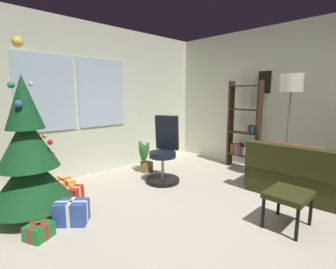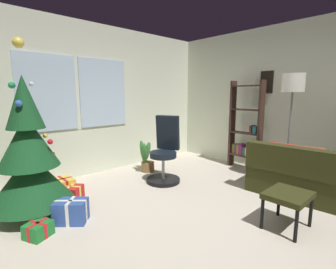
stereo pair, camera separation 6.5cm
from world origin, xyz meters
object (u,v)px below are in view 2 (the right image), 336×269
at_px(office_chair, 165,156).
at_px(gift_box_red, 71,193).
at_px(bookshelf, 246,131).
at_px(potted_plant, 146,158).
at_px(holiday_tree, 29,159).
at_px(footstool, 288,198).
at_px(gift_box_gold, 63,187).
at_px(gift_box_green, 38,230).
at_px(floor_lamp, 292,92).
at_px(gift_box_blue, 71,211).

bearing_deg(office_chair, gift_box_red, 166.77).
bearing_deg(office_chair, bookshelf, -18.27).
bearing_deg(potted_plant, holiday_tree, -168.38).
relative_size(office_chair, potted_plant, 1.79).
distance_m(gift_box_red, office_chair, 1.54).
bearing_deg(footstool, gift_box_gold, 119.89).
relative_size(gift_box_green, potted_plant, 0.49).
relative_size(gift_box_red, potted_plant, 0.61).
distance_m(gift_box_gold, floor_lamp, 3.73).
xyz_separation_m(gift_box_green, gift_box_gold, (0.58, 0.88, 0.05)).
xyz_separation_m(gift_box_green, potted_plant, (2.17, 0.97, 0.19)).
height_order(gift_box_green, potted_plant, potted_plant).
distance_m(gift_box_red, bookshelf, 3.30).
xyz_separation_m(holiday_tree, gift_box_red, (0.50, 0.13, -0.61)).
relative_size(footstool, gift_box_gold, 1.52).
bearing_deg(gift_box_green, footstool, -39.23).
bearing_deg(footstool, potted_plant, 87.49).
relative_size(gift_box_blue, office_chair, 0.38).
bearing_deg(gift_box_green, potted_plant, 24.16).
xyz_separation_m(gift_box_green, floor_lamp, (3.42, -1.13, 1.41)).
xyz_separation_m(footstool, gift_box_red, (-1.44, 2.36, -0.25)).
bearing_deg(footstool, floor_lamp, 21.92).
distance_m(holiday_tree, office_chair, 2.00).
bearing_deg(bookshelf, potted_plant, 142.65).
bearing_deg(gift_box_blue, office_chair, 8.97).
relative_size(footstool, gift_box_red, 1.29).
height_order(gift_box_red, gift_box_gold, gift_box_gold).
xyz_separation_m(gift_box_red, gift_box_gold, (-0.03, 0.20, 0.03)).
distance_m(footstool, gift_box_green, 2.67).
bearing_deg(gift_box_gold, gift_box_blue, -104.70).
bearing_deg(office_chair, potted_plant, 81.61).
bearing_deg(gift_box_green, floor_lamp, -18.25).
height_order(footstool, bookshelf, bookshelf).
xyz_separation_m(gift_box_green, bookshelf, (3.72, -0.21, 0.67)).
xyz_separation_m(gift_box_gold, bookshelf, (3.14, -1.09, 0.62)).
bearing_deg(gift_box_red, gift_box_blue, -111.34).
xyz_separation_m(office_chair, floor_lamp, (1.34, -1.46, 1.06)).
distance_m(gift_box_red, gift_box_blue, 0.66).
height_order(office_chair, bookshelf, bookshelf).
relative_size(gift_box_green, office_chair, 0.27).
xyz_separation_m(footstool, gift_box_green, (-2.05, 1.68, -0.27)).
bearing_deg(floor_lamp, gift_box_blue, 158.64).
xyz_separation_m(footstool, floor_lamp, (1.37, 0.55, 1.14)).
distance_m(gift_box_blue, office_chair, 1.75).
xyz_separation_m(bookshelf, floor_lamp, (-0.30, -0.92, 0.75)).
height_order(gift_box_gold, office_chair, office_chair).
height_order(office_chair, potted_plant, office_chair).
bearing_deg(bookshelf, gift_box_blue, 175.34).
xyz_separation_m(footstool, holiday_tree, (-1.95, 2.23, 0.36)).
relative_size(office_chair, bookshelf, 0.65).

